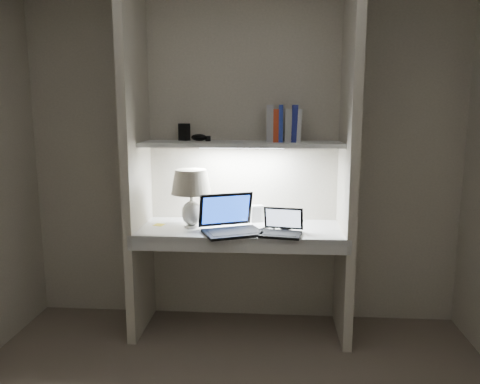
# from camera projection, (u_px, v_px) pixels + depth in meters

# --- Properties ---
(back_wall) EXTENTS (3.20, 0.01, 2.50)m
(back_wall) POSITION_uv_depth(u_px,v_px,m) (243.00, 156.00, 3.47)
(back_wall) COLOR beige
(back_wall) RESTS_ON floor
(alcove_panel_left) EXTENTS (0.06, 0.55, 2.50)m
(alcove_panel_left) POSITION_uv_depth(u_px,v_px,m) (136.00, 159.00, 3.26)
(alcove_panel_left) COLOR beige
(alcove_panel_left) RESTS_ON floor
(alcove_panel_right) EXTENTS (0.06, 0.55, 2.50)m
(alcove_panel_right) POSITION_uv_depth(u_px,v_px,m) (348.00, 160.00, 3.15)
(alcove_panel_right) COLOR beige
(alcove_panel_right) RESTS_ON floor
(desk) EXTENTS (1.40, 0.55, 0.04)m
(desk) POSITION_uv_depth(u_px,v_px,m) (240.00, 230.00, 3.29)
(desk) COLOR white
(desk) RESTS_ON alcove_panel_left
(desk_apron) EXTENTS (1.46, 0.03, 0.10)m
(desk_apron) POSITION_uv_depth(u_px,v_px,m) (238.00, 245.00, 3.04)
(desk_apron) COLOR silver
(desk_apron) RESTS_ON desk
(shelf) EXTENTS (1.40, 0.36, 0.03)m
(shelf) POSITION_uv_depth(u_px,v_px,m) (241.00, 144.00, 3.28)
(shelf) COLOR silver
(shelf) RESTS_ON back_wall
(strip_light) EXTENTS (0.60, 0.04, 0.02)m
(strip_light) POSITION_uv_depth(u_px,v_px,m) (241.00, 147.00, 3.28)
(strip_light) COLOR white
(strip_light) RESTS_ON shelf
(table_lamp) EXTENTS (0.28, 0.28, 0.41)m
(table_lamp) POSITION_uv_depth(u_px,v_px,m) (191.00, 189.00, 3.24)
(table_lamp) COLOR white
(table_lamp) RESTS_ON desk
(laptop_main) EXTENTS (0.48, 0.45, 0.25)m
(laptop_main) POSITION_uv_depth(u_px,v_px,m) (230.00, 224.00, 3.16)
(laptop_main) COLOR black
(laptop_main) RESTS_ON desk
(laptop_netbook) EXTENTS (0.30, 0.27, 0.17)m
(laptop_netbook) POSITION_uv_depth(u_px,v_px,m) (282.00, 228.00, 3.10)
(laptop_netbook) COLOR black
(laptop_netbook) RESTS_ON desk
(speaker) EXTENTS (0.11, 0.09, 0.12)m
(speaker) POSITION_uv_depth(u_px,v_px,m) (257.00, 213.00, 3.45)
(speaker) COLOR silver
(speaker) RESTS_ON desk
(mouse) EXTENTS (0.11, 0.08, 0.04)m
(mouse) POSITION_uv_depth(u_px,v_px,m) (285.00, 227.00, 3.22)
(mouse) COLOR black
(mouse) RESTS_ON desk
(cable_coil) EXTENTS (0.12, 0.12, 0.01)m
(cable_coil) POSITION_uv_depth(u_px,v_px,m) (268.00, 229.00, 3.23)
(cable_coil) COLOR black
(cable_coil) RESTS_ON desk
(sticky_note) EXTENTS (0.09, 0.09, 0.00)m
(sticky_note) POSITION_uv_depth(u_px,v_px,m) (159.00, 225.00, 3.36)
(sticky_note) COLOR gold
(sticky_note) RESTS_ON desk
(book_row) EXTENTS (0.24, 0.17, 0.26)m
(book_row) POSITION_uv_depth(u_px,v_px,m) (284.00, 124.00, 3.27)
(book_row) COLOR white
(book_row) RESTS_ON shelf
(shelf_box) EXTENTS (0.09, 0.08, 0.12)m
(shelf_box) POSITION_uv_depth(u_px,v_px,m) (184.00, 132.00, 3.40)
(shelf_box) COLOR black
(shelf_box) RESTS_ON shelf
(shelf_gadget) EXTENTS (0.14, 0.12, 0.05)m
(shelf_gadget) POSITION_uv_depth(u_px,v_px,m) (199.00, 137.00, 3.34)
(shelf_gadget) COLOR black
(shelf_gadget) RESTS_ON shelf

